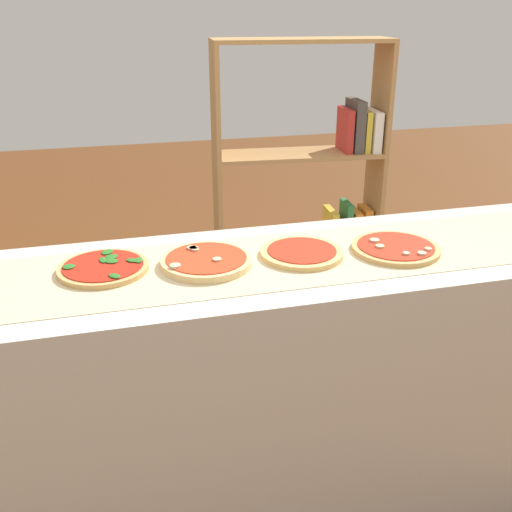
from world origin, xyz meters
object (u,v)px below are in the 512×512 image
object	(u,v)px
pizza_spinach_0	(103,268)
pizza_mushroom_3	(396,248)
pizza_plain_2	(302,253)
bookshelf	(317,221)
pizza_mushroom_1	(206,261)

from	to	relation	value
pizza_spinach_0	pizza_mushroom_3	size ratio (longest dim) A/B	0.95
pizza_plain_2	bookshelf	distance (m)	1.08
pizza_plain_2	pizza_mushroom_3	size ratio (longest dim) A/B	0.93
pizza_spinach_0	pizza_mushroom_1	xyz separation A→B (m)	(0.29, -0.04, 0.00)
pizza_mushroom_3	bookshelf	bearing A→B (deg)	83.04
pizza_spinach_0	pizza_mushroom_3	world-z (taller)	same
pizza_spinach_0	pizza_mushroom_3	bearing A→B (deg)	-5.15
pizza_mushroom_3	pizza_mushroom_1	bearing A→B (deg)	175.83
pizza_mushroom_3	bookshelf	size ratio (longest dim) A/B	0.18
bookshelf	pizza_mushroom_1	bearing A→B (deg)	-126.47
pizza_mushroom_1	pizza_plain_2	bearing A→B (deg)	-0.63
pizza_mushroom_1	pizza_plain_2	distance (m)	0.29
pizza_mushroom_3	bookshelf	xyz separation A→B (m)	(0.12, 1.00, -0.27)
pizza_spinach_0	pizza_plain_2	world-z (taller)	pizza_spinach_0
pizza_mushroom_1	pizza_mushroom_3	distance (m)	0.59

